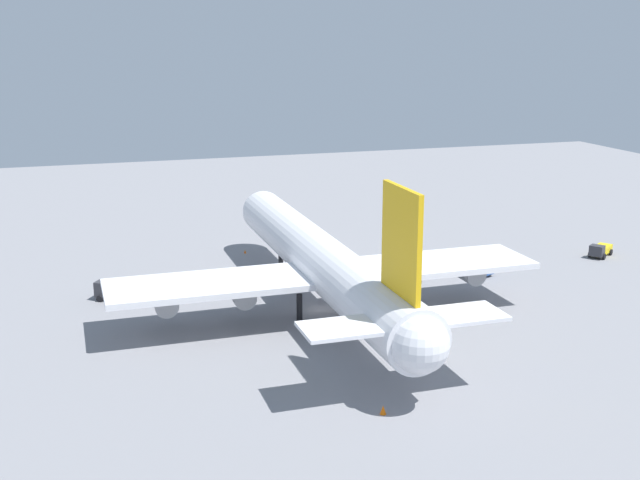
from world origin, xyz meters
The scene contains 7 objects.
ground_plane centered at (0.00, 0.00, 0.00)m, with size 250.76×250.76×0.00m, color gray.
cargo_airplane centered at (-0.22, 0.00, 6.22)m, with size 62.69×50.97×19.45m.
cargo_loader centered at (10.00, -47.54, 1.05)m, with size 4.51×5.26×2.04m.
fuel_truck centered at (7.59, -25.10, 1.08)m, with size 5.07×3.95×2.18m.
baggage_tug centered at (11.43, 23.89, 1.20)m, with size 3.91×4.67×2.42m.
safety_cone_nose centered at (28.21, 2.99, 0.28)m, with size 0.39×0.39×0.55m, color orange.
safety_cone_tail centered at (-28.21, 3.21, 0.42)m, with size 0.59×0.59×0.84m, color orange.
Camera 1 is at (-88.53, 28.44, 32.65)m, focal length 45.27 mm.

